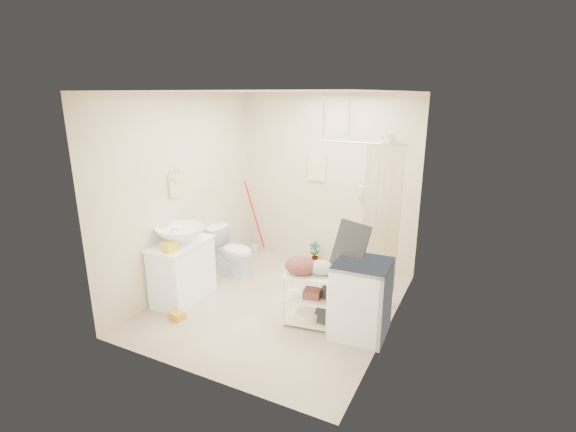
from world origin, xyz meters
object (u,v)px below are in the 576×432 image
(toilet, at_px, (232,251))
(laundry_rack, at_px, (308,294))
(vanity, at_px, (183,271))
(washing_machine, at_px, (361,298))

(toilet, height_order, laundry_rack, laundry_rack)
(vanity, xyz_separation_m, toilet, (0.12, 0.95, -0.03))
(vanity, bearing_deg, washing_machine, 2.16)
(vanity, distance_m, toilet, 0.96)
(vanity, xyz_separation_m, laundry_rack, (1.70, 0.14, -0.01))
(vanity, height_order, laundry_rack, vanity)
(washing_machine, bearing_deg, vanity, -176.87)
(laundry_rack, bearing_deg, toilet, 144.27)
(toilet, relative_size, washing_machine, 0.84)
(toilet, bearing_deg, washing_machine, -102.85)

